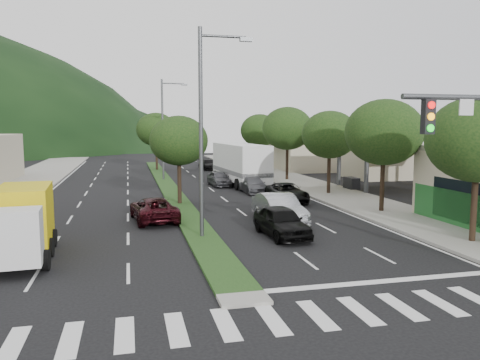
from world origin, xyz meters
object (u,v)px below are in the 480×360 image
object	(u,v)px
suv_maroon	(154,209)
sedan_silver	(279,209)
car_queue_a	(282,222)
car_queue_b	(253,185)
tree_med_near	(179,141)
box_truck	(23,225)
car_queue_f	(209,164)
streetlight_mid	(165,124)
car_queue_c	(278,206)
tree_r_d	(287,129)
tree_r_e	(260,131)
tree_med_far	(156,130)
streetlight_near	(205,123)
car_queue_e	(219,178)
tree_r_c	(330,135)
car_queue_d	(287,193)
tree_r_a	(478,139)
tree_r_b	(384,132)
motorhome	(240,163)

from	to	relation	value
suv_maroon	sedan_silver	bearing A→B (deg)	154.71
sedan_silver	car_queue_a	size ratio (longest dim) A/B	1.14
car_queue_a	car_queue_b	distance (m)	15.22
tree_med_near	box_truck	xyz separation A→B (m)	(-7.70, -11.58, -3.06)
sedan_silver	car_queue_f	world-z (taller)	sedan_silver
streetlight_mid	car_queue_c	xyz separation A→B (m)	(5.10, -20.56, -4.94)
tree_r_d	car_queue_b	size ratio (longest dim) A/B	1.64
streetlight_mid	car_queue_f	size ratio (longest dim) A/B	2.24
tree_r_e	tree_med_far	world-z (taller)	tree_med_far
tree_med_far	streetlight_near	distance (m)	36.01
streetlight_near	car_queue_f	distance (m)	36.48
car_queue_a	car_queue_e	size ratio (longest dim) A/B	1.09
tree_med_far	car_queue_c	distance (m)	32.30
tree_med_far	car_queue_c	world-z (taller)	tree_med_far
tree_r_d	suv_maroon	bearing A→B (deg)	-129.21
tree_r_e	streetlight_mid	bearing A→B (deg)	-149.31
tree_med_near	tree_med_far	size ratio (longest dim) A/B	0.87
tree_r_c	tree_r_d	xyz separation A→B (m)	(0.00, 10.00, 0.43)
tree_r_c	box_truck	xyz separation A→B (m)	(-19.70, -13.58, -3.38)
streetlight_near	car_queue_d	world-z (taller)	streetlight_near
box_truck	streetlight_mid	bearing A→B (deg)	-110.73
sedan_silver	car_queue_a	bearing A→B (deg)	-107.94
tree_med_far	car_queue_e	size ratio (longest dim) A/B	1.71
tree_med_near	box_truck	distance (m)	14.23
tree_r_a	box_truck	size ratio (longest dim) A/B	1.11
tree_r_c	tree_r_a	bearing A→B (deg)	-90.00
car_queue_f	tree_med_near	bearing A→B (deg)	-109.86
tree_r_a	car_queue_a	size ratio (longest dim) A/B	1.51
tree_r_d	car_queue_b	xyz separation A→B (m)	(-5.52, -7.56, -4.55)
sedan_silver	streetlight_near	bearing A→B (deg)	-153.42
streetlight_near	car_queue_a	distance (m)	6.09
tree_r_d	car_queue_e	size ratio (longest dim) A/B	1.77
tree_r_d	car_queue_f	distance (m)	15.41
car_queue_e	sedan_silver	bearing A→B (deg)	-92.41
tree_r_b	tree_r_a	bearing A→B (deg)	-90.00
streetlight_mid	motorhome	bearing A→B (deg)	-37.57
streetlight_mid	car_queue_b	xyz separation A→B (m)	(6.27, -10.56, -4.95)
tree_r_b	box_truck	distance (m)	20.80
streetlight_mid	sedan_silver	bearing A→B (deg)	-78.61
tree_r_c	sedan_silver	bearing A→B (deg)	-127.27
tree_r_c	tree_med_far	distance (m)	26.83
tree_r_a	streetlight_mid	distance (m)	31.32
car_queue_c	car_queue_f	world-z (taller)	car_queue_f
suv_maroon	car_queue_c	size ratio (longest dim) A/B	1.27
tree_med_near	car_queue_d	world-z (taller)	tree_med_near
tree_r_e	streetlight_mid	xyz separation A→B (m)	(-11.79, -7.00, 0.69)
tree_med_near	suv_maroon	world-z (taller)	tree_med_near
suv_maroon	car_queue_e	size ratio (longest dim) A/B	1.22
tree_med_far	motorhome	size ratio (longest dim) A/B	0.69
streetlight_near	suv_maroon	xyz separation A→B (m)	(-2.25, 4.79, -4.90)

